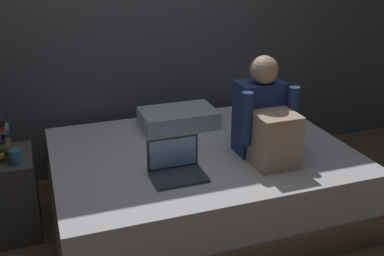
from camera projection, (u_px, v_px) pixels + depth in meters
name	position (u px, v px, depth m)	size (l,w,h in m)	color
ground_plane	(188.00, 240.00, 2.94)	(8.00, 8.00, 0.00)	brown
wall_back	(136.00, 4.00, 3.48)	(5.60, 0.10, 2.70)	#4C4F54
bed	(201.00, 181.00, 3.18)	(2.00, 1.50, 0.49)	#7A6047
nightstand	(1.00, 196.00, 2.93)	(0.44, 0.46, 0.54)	#474442
person_sitting	(265.00, 120.00, 2.89)	(0.39, 0.44, 0.66)	navy
laptop	(176.00, 167.00, 2.72)	(0.32, 0.23, 0.22)	#333842
pillow	(178.00, 118.00, 3.45)	(0.56, 0.36, 0.13)	silver
mug	(16.00, 157.00, 2.75)	(0.08, 0.08, 0.09)	teal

